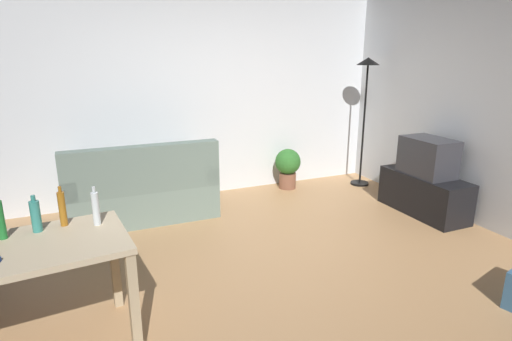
{
  "coord_description": "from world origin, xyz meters",
  "views": [
    {
      "loc": [
        -1.46,
        -3.14,
        1.88
      ],
      "look_at": [
        0.1,
        0.5,
        0.75
      ],
      "focal_mm": 29.15,
      "sensor_mm": 36.0,
      "label": 1
    }
  ],
  "objects": [
    {
      "name": "ground_plane",
      "position": [
        0.0,
        0.0,
        -0.01
      ],
      "size": [
        5.2,
        4.4,
        0.02
      ],
      "primitive_type": "cube",
      "color": "tan"
    },
    {
      "name": "wall_rear",
      "position": [
        0.0,
        2.2,
        1.35
      ],
      "size": [
        5.2,
        0.1,
        2.7
      ],
      "primitive_type": "cube",
      "color": "silver",
      "rests_on": "ground_plane"
    },
    {
      "name": "wall_right",
      "position": [
        2.6,
        0.0,
        1.35
      ],
      "size": [
        0.1,
        4.4,
        2.7
      ],
      "primitive_type": "cube",
      "color": "silver",
      "rests_on": "ground_plane"
    },
    {
      "name": "couch",
      "position": [
        -0.88,
        1.59,
        0.31
      ],
      "size": [
        1.67,
        0.84,
        0.92
      ],
      "rotation": [
        0.0,
        0.0,
        3.14
      ],
      "color": "slate",
      "rests_on": "ground_plane"
    },
    {
      "name": "tv_stand",
      "position": [
        2.25,
        0.4,
        0.24
      ],
      "size": [
        0.44,
        1.1,
        0.48
      ],
      "rotation": [
        0.0,
        0.0,
        1.57
      ],
      "color": "black",
      "rests_on": "ground_plane"
    },
    {
      "name": "tv",
      "position": [
        2.25,
        0.4,
        0.7
      ],
      "size": [
        0.41,
        0.6,
        0.44
      ],
      "rotation": [
        0.0,
        0.0,
        1.57
      ],
      "color": "#2D2D33",
      "rests_on": "tv_stand"
    },
    {
      "name": "torchiere_lamp",
      "position": [
        2.25,
        1.63,
        1.41
      ],
      "size": [
        0.32,
        0.32,
        1.81
      ],
      "color": "black",
      "rests_on": "ground_plane"
    },
    {
      "name": "desk",
      "position": [
        -1.86,
        -0.51,
        0.65
      ],
      "size": [
        1.27,
        0.82,
        0.76
      ],
      "rotation": [
        0.0,
        0.0,
        0.1
      ],
      "color": "#C6B28E",
      "rests_on": "ground_plane"
    },
    {
      "name": "potted_plant",
      "position": [
        1.19,
        1.9,
        0.33
      ],
      "size": [
        0.36,
        0.36,
        0.57
      ],
      "color": "brown",
      "rests_on": "ground_plane"
    },
    {
      "name": "bottle_green",
      "position": [
        -1.97,
        -0.33,
        0.89
      ],
      "size": [
        0.05,
        0.05,
        0.29
      ],
      "color": "#1E722D",
      "rests_on": "desk"
    },
    {
      "name": "bottle_tall",
      "position": [
        -1.78,
        -0.3,
        0.87
      ],
      "size": [
        0.06,
        0.06,
        0.25
      ],
      "color": "teal",
      "rests_on": "desk"
    },
    {
      "name": "bottle_amber",
      "position": [
        -1.63,
        -0.26,
        0.88
      ],
      "size": [
        0.05,
        0.05,
        0.28
      ],
      "color": "#9E6019",
      "rests_on": "desk"
    },
    {
      "name": "bottle_clear",
      "position": [
        -1.42,
        -0.33,
        0.88
      ],
      "size": [
        0.05,
        0.05,
        0.27
      ],
      "color": "silver",
      "rests_on": "desk"
    }
  ]
}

